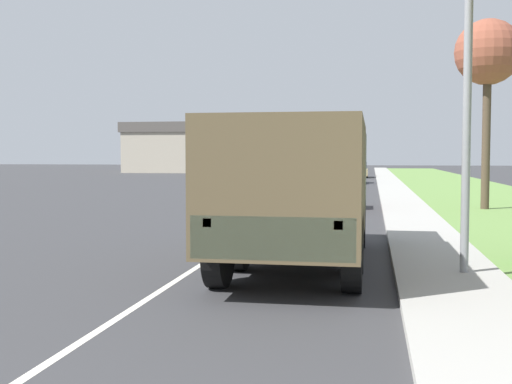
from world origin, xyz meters
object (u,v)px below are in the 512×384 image
at_px(car_farthest_ahead, 322,168).
at_px(car_nearest_ahead, 325,192).
at_px(lamp_post, 457,2).
at_px(car_fourth_ahead, 358,170).
at_px(car_second_ahead, 290,179).
at_px(military_truck, 300,183).
at_px(car_third_ahead, 347,174).

bearing_deg(car_farthest_ahead, car_nearest_ahead, -85.50).
distance_m(car_farthest_ahead, lamp_post, 59.22).
distance_m(car_nearest_ahead, car_fourth_ahead, 35.35).
bearing_deg(car_second_ahead, car_fourth_ahead, 81.60).
bearing_deg(military_truck, car_third_ahead, 90.70).
distance_m(car_third_ahead, car_farthest_ahead, 22.27).
relative_size(military_truck, car_farthest_ahead, 1.52).
distance_m(car_nearest_ahead, car_third_ahead, 22.90).
xyz_separation_m(military_truck, car_farthest_ahead, (-3.98, 57.84, -0.94)).
distance_m(military_truck, lamp_post, 4.17).
height_order(car_third_ahead, car_fourth_ahead, car_third_ahead).
xyz_separation_m(military_truck, car_nearest_ahead, (-0.44, 12.95, -0.92)).
relative_size(military_truck, lamp_post, 0.94).
bearing_deg(car_second_ahead, lamp_post, -76.97).
bearing_deg(car_fourth_ahead, car_nearest_ahead, -90.77).
bearing_deg(car_second_ahead, car_farthest_ahead, 91.07).
bearing_deg(car_fourth_ahead, military_truck, -90.03).
height_order(military_truck, car_farthest_ahead, military_truck).
bearing_deg(car_nearest_ahead, military_truck, -88.04).
distance_m(car_fourth_ahead, lamp_post, 49.40).
height_order(car_nearest_ahead, car_second_ahead, car_second_ahead).
bearing_deg(car_fourth_ahead, car_third_ahead, -92.15).
bearing_deg(car_fourth_ahead, car_second_ahead, -98.40).
xyz_separation_m(car_second_ahead, car_farthest_ahead, (-0.61, 32.56, -0.05)).
height_order(car_fourth_ahead, car_farthest_ahead, car_fourth_ahead).
bearing_deg(military_truck, car_second_ahead, 97.59).
distance_m(car_nearest_ahead, car_farthest_ahead, 45.02).
relative_size(car_fourth_ahead, lamp_post, 0.60).
distance_m(car_third_ahead, car_fourth_ahead, 12.46).
height_order(military_truck, car_third_ahead, military_truck).
relative_size(car_second_ahead, lamp_post, 0.52).
height_order(car_second_ahead, car_farthest_ahead, car_second_ahead).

